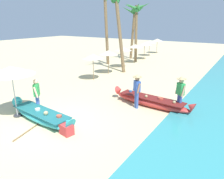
{
  "coord_description": "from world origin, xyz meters",
  "views": [
    {
      "loc": [
        6.63,
        -5.49,
        4.17
      ],
      "look_at": [
        1.17,
        3.0,
        0.9
      ],
      "focal_mm": 34.11,
      "sensor_mm": 36.0,
      "label": 1
    }
  ],
  "objects_px": {
    "person_tourist_customer": "(37,94)",
    "palm_tree_leaning_seaward": "(117,5)",
    "boat_red_midground": "(151,101)",
    "paddle": "(33,127)",
    "palm_tree_mid_cluster": "(106,4)",
    "person_vendor_hatted": "(137,89)",
    "palm_tree_far_behind": "(134,17)",
    "cooler_box": "(67,129)",
    "patio_umbrella_large": "(11,71)",
    "person_vendor_assistant": "(180,91)",
    "boat_cyan_foreground": "(41,116)",
    "palm_tree_tall_inland": "(136,14)"
  },
  "relations": [
    {
      "from": "palm_tree_tall_inland",
      "to": "palm_tree_leaning_seaward",
      "type": "relative_size",
      "value": 0.9
    },
    {
      "from": "cooler_box",
      "to": "palm_tree_far_behind",
      "type": "bearing_deg",
      "value": 120.48
    },
    {
      "from": "person_vendor_hatted",
      "to": "boat_cyan_foreground",
      "type": "bearing_deg",
      "value": -128.01
    },
    {
      "from": "boat_cyan_foreground",
      "to": "palm_tree_mid_cluster",
      "type": "height_order",
      "value": "palm_tree_mid_cluster"
    },
    {
      "from": "palm_tree_far_behind",
      "to": "cooler_box",
      "type": "relative_size",
      "value": 11.01
    },
    {
      "from": "patio_umbrella_large",
      "to": "palm_tree_mid_cluster",
      "type": "xyz_separation_m",
      "value": [
        -3.69,
        12.61,
        3.49
      ]
    },
    {
      "from": "person_vendor_hatted",
      "to": "palm_tree_far_behind",
      "type": "relative_size",
      "value": 0.3
    },
    {
      "from": "person_vendor_hatted",
      "to": "paddle",
      "type": "relative_size",
      "value": 0.98
    },
    {
      "from": "boat_cyan_foreground",
      "to": "palm_tree_leaning_seaward",
      "type": "xyz_separation_m",
      "value": [
        -2.37,
        10.03,
        5.1
      ]
    },
    {
      "from": "boat_red_midground",
      "to": "person_tourist_customer",
      "type": "distance_m",
      "value": 5.58
    },
    {
      "from": "boat_red_midground",
      "to": "palm_tree_leaning_seaward",
      "type": "distance_m",
      "value": 9.64
    },
    {
      "from": "palm_tree_leaning_seaward",
      "to": "palm_tree_far_behind",
      "type": "xyz_separation_m",
      "value": [
        -1.75,
        6.51,
        -0.81
      ]
    },
    {
      "from": "boat_cyan_foreground",
      "to": "paddle",
      "type": "bearing_deg",
      "value": -71.02
    },
    {
      "from": "palm_tree_tall_inland",
      "to": "paddle",
      "type": "bearing_deg",
      "value": -78.08
    },
    {
      "from": "person_vendor_hatted",
      "to": "palm_tree_far_behind",
      "type": "distance_m",
      "value": 15.11
    },
    {
      "from": "boat_red_midground",
      "to": "palm_tree_mid_cluster",
      "type": "bearing_deg",
      "value": 135.58
    },
    {
      "from": "person_vendor_hatted",
      "to": "palm_tree_leaning_seaward",
      "type": "height_order",
      "value": "palm_tree_leaning_seaward"
    },
    {
      "from": "person_vendor_hatted",
      "to": "person_tourist_customer",
      "type": "height_order",
      "value": "person_vendor_hatted"
    },
    {
      "from": "person_vendor_hatted",
      "to": "cooler_box",
      "type": "bearing_deg",
      "value": -105.83
    },
    {
      "from": "patio_umbrella_large",
      "to": "palm_tree_tall_inland",
      "type": "height_order",
      "value": "palm_tree_tall_inland"
    },
    {
      "from": "person_tourist_customer",
      "to": "patio_umbrella_large",
      "type": "xyz_separation_m",
      "value": [
        -0.43,
        -0.85,
        1.22
      ]
    },
    {
      "from": "person_tourist_customer",
      "to": "palm_tree_far_behind",
      "type": "relative_size",
      "value": 0.28
    },
    {
      "from": "person_tourist_customer",
      "to": "palm_tree_leaning_seaward",
      "type": "distance_m",
      "value": 10.55
    },
    {
      "from": "boat_cyan_foreground",
      "to": "palm_tree_leaning_seaward",
      "type": "relative_size",
      "value": 0.61
    },
    {
      "from": "boat_cyan_foreground",
      "to": "person_vendor_assistant",
      "type": "height_order",
      "value": "person_vendor_assistant"
    },
    {
      "from": "patio_umbrella_large",
      "to": "person_vendor_hatted",
      "type": "bearing_deg",
      "value": 43.02
    },
    {
      "from": "person_vendor_assistant",
      "to": "palm_tree_tall_inland",
      "type": "height_order",
      "value": "palm_tree_tall_inland"
    },
    {
      "from": "palm_tree_tall_inland",
      "to": "paddle",
      "type": "xyz_separation_m",
      "value": [
        3.29,
        -15.58,
        -4.81
      ]
    },
    {
      "from": "palm_tree_leaning_seaward",
      "to": "paddle",
      "type": "xyz_separation_m",
      "value": [
        2.58,
        -10.63,
        -5.33
      ]
    },
    {
      "from": "palm_tree_leaning_seaward",
      "to": "cooler_box",
      "type": "bearing_deg",
      "value": -68.27
    },
    {
      "from": "palm_tree_leaning_seaward",
      "to": "palm_tree_mid_cluster",
      "type": "distance_m",
      "value": 3.53
    },
    {
      "from": "palm_tree_far_behind",
      "to": "boat_red_midground",
      "type": "bearing_deg",
      "value": -58.96
    },
    {
      "from": "palm_tree_tall_inland",
      "to": "palm_tree_leaning_seaward",
      "type": "height_order",
      "value": "palm_tree_leaning_seaward"
    },
    {
      "from": "boat_red_midground",
      "to": "cooler_box",
      "type": "distance_m",
      "value": 4.67
    },
    {
      "from": "boat_red_midground",
      "to": "paddle",
      "type": "bearing_deg",
      "value": -123.19
    },
    {
      "from": "person_vendor_assistant",
      "to": "boat_red_midground",
      "type": "bearing_deg",
      "value": -174.54
    },
    {
      "from": "boat_red_midground",
      "to": "palm_tree_mid_cluster",
      "type": "xyz_separation_m",
      "value": [
        -8.35,
        8.18,
        5.36
      ]
    },
    {
      "from": "person_tourist_customer",
      "to": "cooler_box",
      "type": "bearing_deg",
      "value": -17.06
    },
    {
      "from": "person_tourist_customer",
      "to": "palm_tree_leaning_seaward",
      "type": "xyz_separation_m",
      "value": [
        -1.47,
        9.45,
        4.45
      ]
    },
    {
      "from": "boat_cyan_foreground",
      "to": "person_tourist_customer",
      "type": "xyz_separation_m",
      "value": [
        -0.9,
        0.58,
        0.65
      ]
    },
    {
      "from": "person_vendor_hatted",
      "to": "palm_tree_tall_inland",
      "type": "bearing_deg",
      "value": 117.25
    },
    {
      "from": "palm_tree_tall_inland",
      "to": "palm_tree_leaning_seaward",
      "type": "distance_m",
      "value": 5.03
    },
    {
      "from": "person_vendor_hatted",
      "to": "patio_umbrella_large",
      "type": "bearing_deg",
      "value": -136.98
    },
    {
      "from": "person_vendor_hatted",
      "to": "cooler_box",
      "type": "distance_m",
      "value": 4.03
    },
    {
      "from": "boat_red_midground",
      "to": "paddle",
      "type": "xyz_separation_m",
      "value": [
        -3.12,
        -4.77,
        -0.23
      ]
    },
    {
      "from": "boat_cyan_foreground",
      "to": "palm_tree_tall_inland",
      "type": "relative_size",
      "value": 0.68
    },
    {
      "from": "palm_tree_leaning_seaward",
      "to": "cooler_box",
      "type": "height_order",
      "value": "palm_tree_leaning_seaward"
    },
    {
      "from": "person_tourist_customer",
      "to": "palm_tree_tall_inland",
      "type": "bearing_deg",
      "value": 98.61
    },
    {
      "from": "patio_umbrella_large",
      "to": "boat_red_midground",
      "type": "bearing_deg",
      "value": 43.57
    },
    {
      "from": "boat_red_midground",
      "to": "patio_umbrella_large",
      "type": "relative_size",
      "value": 1.89
    }
  ]
}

